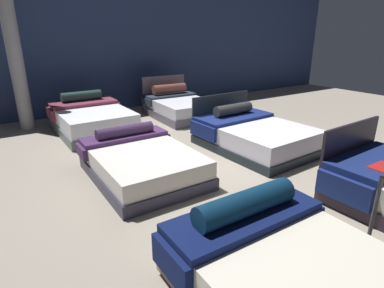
# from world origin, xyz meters

# --- Properties ---
(ground_plane) EXTENTS (18.00, 18.00, 0.02)m
(ground_plane) POSITION_xyz_m (0.00, 0.00, -0.01)
(ground_plane) COLOR gray
(showroom_back_wall) EXTENTS (18.00, 0.06, 3.50)m
(showroom_back_wall) POSITION_xyz_m (0.00, 4.71, 1.75)
(showroom_back_wall) COLOR navy
(showroom_back_wall) RESTS_ON ground_plane
(bed_0) EXTENTS (1.73, 2.08, 0.75)m
(bed_0) POSITION_xyz_m (-1.18, -3.00, 0.25)
(bed_0) COLOR #927352
(bed_0) RESTS_ON ground_plane
(bed_2) EXTENTS (1.55, 1.99, 0.69)m
(bed_2) POSITION_xyz_m (-1.23, -0.04, 0.24)
(bed_2) COLOR #27273A
(bed_2) RESTS_ON ground_plane
(bed_3) EXTENTS (1.75, 2.23, 0.93)m
(bed_3) POSITION_xyz_m (1.17, -0.01, 0.27)
(bed_3) COLOR black
(bed_3) RESTS_ON ground_plane
(bed_4) EXTENTS (1.61, 2.11, 0.84)m
(bed_4) POSITION_xyz_m (-1.18, 2.78, 0.29)
(bed_4) COLOR #4C5557
(bed_4) RESTS_ON ground_plane
(bed_5) EXTENTS (1.50, 2.05, 1.00)m
(bed_5) POSITION_xyz_m (1.21, 2.91, 0.27)
(bed_5) COLOR #544F5D
(bed_5) RESTS_ON ground_plane
(price_sign) EXTENTS (0.28, 0.24, 0.96)m
(price_sign) POSITION_xyz_m (0.00, -2.99, 0.37)
(price_sign) COLOR #3F3F44
(price_sign) RESTS_ON ground_plane
(support_pillar) EXTENTS (0.32, 0.32, 3.50)m
(support_pillar) POSITION_xyz_m (-2.42, 3.89, 1.75)
(support_pillar) COLOR #99999E
(support_pillar) RESTS_ON ground_plane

